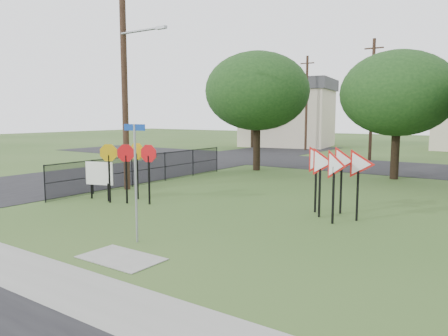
{
  "coord_description": "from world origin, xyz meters",
  "views": [
    {
      "loc": [
        7.84,
        -9.28,
        3.44
      ],
      "look_at": [
        -0.76,
        3.0,
        1.6
      ],
      "focal_mm": 35.0,
      "sensor_mm": 36.0,
      "label": 1
    }
  ],
  "objects_px": {
    "stop_sign_cluster": "(130,159)",
    "street_name_sign": "(136,176)",
    "info_board": "(99,175)",
    "yield_sign_cluster": "(334,165)"
  },
  "relations": [
    {
      "from": "street_name_sign",
      "to": "stop_sign_cluster",
      "type": "bearing_deg",
      "value": 138.65
    },
    {
      "from": "stop_sign_cluster",
      "to": "yield_sign_cluster",
      "type": "bearing_deg",
      "value": 15.96
    },
    {
      "from": "info_board",
      "to": "yield_sign_cluster",
      "type": "bearing_deg",
      "value": 15.83
    },
    {
      "from": "stop_sign_cluster",
      "to": "yield_sign_cluster",
      "type": "height_order",
      "value": "yield_sign_cluster"
    },
    {
      "from": "street_name_sign",
      "to": "yield_sign_cluster",
      "type": "xyz_separation_m",
      "value": [
        3.27,
        5.8,
        -0.05
      ]
    },
    {
      "from": "yield_sign_cluster",
      "to": "info_board",
      "type": "relative_size",
      "value": 1.72
    },
    {
      "from": "street_name_sign",
      "to": "info_board",
      "type": "height_order",
      "value": "street_name_sign"
    },
    {
      "from": "stop_sign_cluster",
      "to": "info_board",
      "type": "bearing_deg",
      "value": -164.9
    },
    {
      "from": "yield_sign_cluster",
      "to": "info_board",
      "type": "xyz_separation_m",
      "value": [
        -8.85,
        -2.51,
        -0.73
      ]
    },
    {
      "from": "stop_sign_cluster",
      "to": "street_name_sign",
      "type": "bearing_deg",
      "value": -41.35
    }
  ]
}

